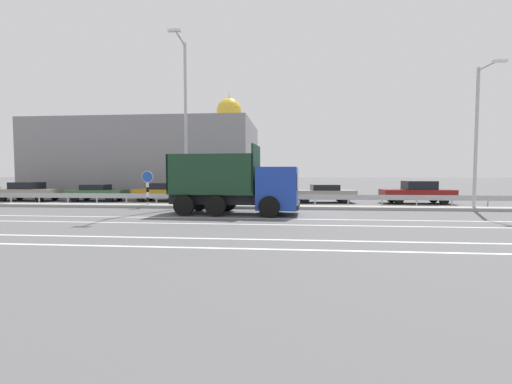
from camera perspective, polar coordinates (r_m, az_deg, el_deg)
name	(u,v)px	position (r m, az deg, el deg)	size (l,w,h in m)	color
ground_plane	(301,213)	(18.37, 7.43, -3.54)	(320.00, 320.00, 0.00)	#565659
lane_strip_0	(228,218)	(16.27, -4.73, -4.38)	(69.22, 0.16, 0.01)	silver
lane_strip_1	(220,224)	(14.50, -5.98, -5.31)	(69.22, 0.16, 0.01)	silver
lane_strip_2	(201,238)	(11.42, -9.15, -7.64)	(69.22, 0.16, 0.01)	silver
lane_strip_3	(189,248)	(10.10, -11.13, -9.07)	(69.22, 0.16, 0.01)	silver
median_island	(299,207)	(20.65, 7.19, -2.55)	(38.07, 1.10, 0.18)	gray
median_guardrail	(298,198)	(21.97, 7.08, -0.95)	(69.22, 0.09, 0.78)	#9EA0A5
dump_truck	(250,190)	(17.76, -1.09, 0.40)	(6.84, 3.04, 3.58)	#19389E
median_road_sign	(148,188)	(22.31, -17.62, 0.59)	(0.72, 0.16, 2.27)	white
street_lamp_1	(185,117)	(21.47, -11.76, 12.12)	(0.71, 2.56, 9.94)	#ADADB2
street_lamp_2	(478,131)	(23.21, 33.05, 8.48)	(0.71, 2.01, 8.08)	#ADADB2
parked_car_1	(29,191)	(31.67, -33.68, 0.08)	(4.95, 1.92, 1.44)	gray
parked_car_2	(97,192)	(28.82, -24.94, -0.06)	(4.31, 2.12, 1.27)	#335B33
parked_car_3	(161,192)	(27.03, -15.57, 0.01)	(4.04, 2.02, 1.39)	#B27A14
parked_car_4	(238,192)	(25.51, -3.08, 0.08)	(4.54, 2.18, 1.55)	#335B33
parked_car_5	(323,193)	(25.28, 11.14, -0.19)	(4.66, 2.20, 1.31)	gray
parked_car_6	(417,192)	(26.52, 25.28, -0.07)	(4.82, 1.90, 1.59)	maroon
background_building_0	(152,160)	(35.81, -16.89, 5.20)	(20.13, 11.21, 7.00)	gray
church_tower	(229,145)	(45.54, -4.49, 7.78)	(3.60, 3.60, 12.81)	silver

